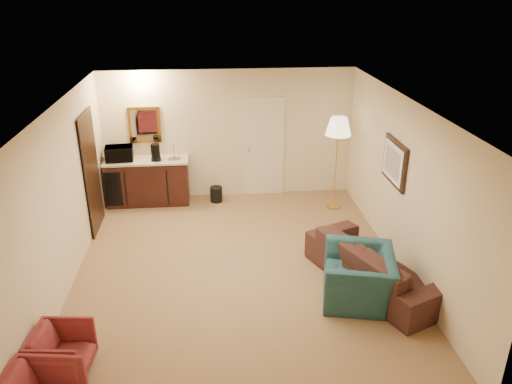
% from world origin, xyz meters
% --- Properties ---
extents(ground, '(6.00, 6.00, 0.00)m').
position_xyz_m(ground, '(0.00, 0.00, 0.00)').
color(ground, olive).
rests_on(ground, ground).
extents(room_walls, '(5.02, 6.01, 2.61)m').
position_xyz_m(room_walls, '(-0.10, 0.77, 1.72)').
color(room_walls, beige).
rests_on(room_walls, ground).
extents(wetbar_cabinet, '(1.64, 0.58, 0.92)m').
position_xyz_m(wetbar_cabinet, '(-1.65, 2.72, 0.46)').
color(wetbar_cabinet, '#371211').
rests_on(wetbar_cabinet, ground).
extents(sofa, '(1.55, 2.38, 0.90)m').
position_xyz_m(sofa, '(1.95, -0.58, 0.45)').
color(sofa, black).
rests_on(sofa, ground).
extents(teal_armchair, '(0.94, 1.22, 0.95)m').
position_xyz_m(teal_armchair, '(1.61, -0.90, 0.47)').
color(teal_armchair, '#214F53').
rests_on(teal_armchair, ground).
extents(rose_chair_near, '(0.64, 0.67, 0.63)m').
position_xyz_m(rose_chair_near, '(-2.15, -2.00, 0.31)').
color(rose_chair_near, maroon).
rests_on(rose_chair_near, ground).
extents(coffee_table, '(0.85, 0.66, 0.44)m').
position_xyz_m(coffee_table, '(1.80, -0.70, 0.22)').
color(coffee_table, black).
rests_on(coffee_table, ground).
extents(floor_lamp, '(0.56, 0.56, 1.83)m').
position_xyz_m(floor_lamp, '(2.01, 2.13, 0.92)').
color(floor_lamp, gold).
rests_on(floor_lamp, ground).
extents(waste_bin, '(0.28, 0.28, 0.31)m').
position_xyz_m(waste_bin, '(-0.30, 2.65, 0.15)').
color(waste_bin, black).
rests_on(waste_bin, ground).
extents(microwave, '(0.54, 0.33, 0.35)m').
position_xyz_m(microwave, '(-2.15, 2.72, 1.10)').
color(microwave, black).
rests_on(microwave, wetbar_cabinet).
extents(coffee_maker, '(0.19, 0.19, 0.33)m').
position_xyz_m(coffee_maker, '(-1.45, 2.66, 1.09)').
color(coffee_maker, black).
rests_on(coffee_maker, wetbar_cabinet).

